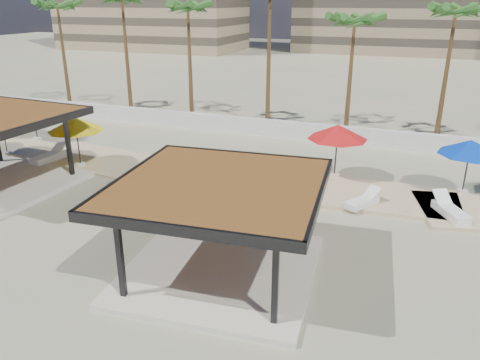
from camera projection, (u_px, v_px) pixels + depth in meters
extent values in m
plane|color=tan|center=(193.00, 245.00, 18.30)|extent=(200.00, 200.00, 0.00)
cube|color=#C6B284|center=(72.00, 155.00, 28.79)|extent=(16.40, 6.19, 0.24)
cube|color=#C6B284|center=(290.00, 188.00, 23.71)|extent=(16.24, 5.11, 0.24)
cube|color=silver|center=(296.00, 130.00, 32.03)|extent=(56.00, 0.30, 1.20)
cube|color=beige|center=(220.00, 269.00, 16.48)|extent=(6.97, 6.97, 0.19)
cube|color=black|center=(120.00, 255.00, 14.34)|extent=(0.19, 0.19, 2.92)
cube|color=black|center=(181.00, 195.00, 18.72)|extent=(0.19, 0.19, 2.92)
cube|color=black|center=(275.00, 279.00, 13.11)|extent=(0.19, 0.19, 2.92)
cube|color=black|center=(302.00, 209.00, 17.48)|extent=(0.19, 0.19, 2.92)
cube|color=brown|center=(219.00, 186.00, 15.34)|extent=(7.18, 7.18, 0.27)
cube|color=black|center=(180.00, 231.00, 12.37)|extent=(6.70, 0.71, 0.33)
cube|color=black|center=(245.00, 156.00, 18.31)|extent=(6.70, 0.71, 0.33)
cube|color=black|center=(128.00, 177.00, 16.18)|extent=(0.71, 6.70, 0.33)
cube|color=black|center=(320.00, 197.00, 14.50)|extent=(0.71, 6.70, 0.33)
cube|color=black|center=(68.00, 145.00, 24.50)|extent=(0.21, 0.21, 3.25)
cube|color=black|center=(39.00, 104.00, 25.73)|extent=(7.47, 0.60, 0.37)
cube|color=black|center=(36.00, 126.00, 21.18)|extent=(0.60, 7.47, 0.37)
cylinder|color=beige|center=(37.00, 138.00, 31.61)|extent=(0.52, 0.52, 0.12)
cylinder|color=#262628|center=(35.00, 121.00, 31.18)|extent=(0.07, 0.07, 2.50)
cone|color=#0532B5|center=(32.00, 105.00, 30.80)|extent=(3.70, 3.70, 0.73)
cylinder|color=beige|center=(81.00, 164.00, 26.57)|extent=(0.53, 0.53, 0.13)
cylinder|color=#262628|center=(78.00, 143.00, 26.13)|extent=(0.07, 0.07, 2.57)
cone|color=yellow|center=(76.00, 124.00, 25.73)|extent=(3.81, 3.81, 0.75)
cylinder|color=beige|center=(334.00, 175.00, 24.95)|extent=(0.54, 0.54, 0.13)
cylinder|color=#262628|center=(336.00, 153.00, 24.50)|extent=(0.08, 0.08, 2.61)
cone|color=red|center=(338.00, 132.00, 24.10)|extent=(3.97, 3.97, 0.76)
cylinder|color=beige|center=(462.00, 191.00, 22.87)|extent=(0.51, 0.51, 0.12)
cylinder|color=#262628|center=(467.00, 168.00, 22.45)|extent=(0.07, 0.07, 2.45)
cone|color=#0532B5|center=(470.00, 147.00, 22.07)|extent=(3.46, 3.46, 0.72)
cylinder|color=beige|center=(7.00, 153.00, 28.57)|extent=(0.44, 0.44, 0.11)
cylinder|color=#262628|center=(4.00, 137.00, 28.21)|extent=(0.06, 0.06, 2.12)
cone|color=#0532B5|center=(2.00, 122.00, 27.88)|extent=(2.82, 2.82, 0.62)
cube|color=white|center=(49.00, 158.00, 27.28)|extent=(0.98, 2.27, 0.31)
cube|color=white|center=(49.00, 155.00, 27.21)|extent=(0.98, 2.27, 0.07)
cube|color=white|center=(59.00, 147.00, 27.84)|extent=(0.80, 0.83, 0.56)
cube|color=white|center=(362.00, 203.00, 21.35)|extent=(1.47, 1.86, 0.25)
cube|color=white|center=(362.00, 200.00, 21.29)|extent=(1.47, 1.86, 0.05)
cube|color=white|center=(372.00, 192.00, 21.62)|extent=(0.83, 0.84, 0.46)
cube|color=white|center=(451.00, 213.00, 20.32)|extent=(1.61, 2.13, 0.29)
cube|color=white|center=(451.00, 209.00, 20.26)|extent=(1.61, 2.13, 0.06)
cube|color=white|center=(442.00, 197.00, 20.91)|extent=(0.93, 0.94, 0.52)
cone|color=brown|center=(64.00, 58.00, 39.64)|extent=(0.36, 0.36, 8.73)
ellipsoid|color=#295B20|center=(57.00, 6.00, 38.16)|extent=(3.00, 3.00, 1.80)
cone|color=brown|center=(127.00, 57.00, 37.91)|extent=(0.36, 0.36, 9.24)
cone|color=brown|center=(190.00, 65.00, 35.50)|extent=(0.36, 0.36, 8.66)
ellipsoid|color=#295B20|center=(188.00, 8.00, 34.03)|extent=(3.00, 3.00, 1.80)
cone|color=brown|center=(269.00, 55.00, 33.89)|extent=(0.36, 0.36, 10.41)
cone|color=brown|center=(350.00, 78.00, 31.92)|extent=(0.36, 0.36, 7.91)
ellipsoid|color=#295B20|center=(355.00, 21.00, 30.58)|extent=(3.00, 3.00, 1.80)
cone|color=brown|center=(445.00, 78.00, 29.99)|extent=(0.36, 0.36, 8.53)
ellipsoid|color=#295B20|center=(456.00, 12.00, 28.54)|extent=(3.00, 3.00, 1.80)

